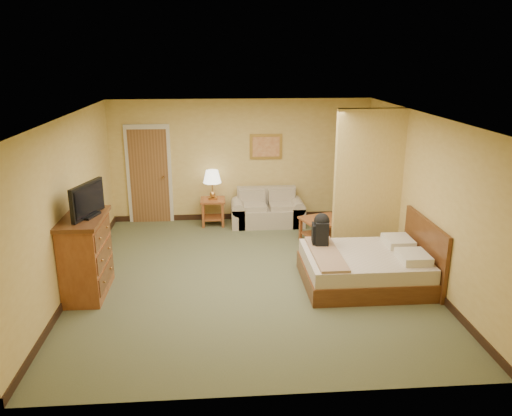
{
  "coord_description": "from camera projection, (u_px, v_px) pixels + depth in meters",
  "views": [
    {
      "loc": [
        -0.49,
        -7.46,
        3.47
      ],
      "look_at": [
        0.14,
        0.6,
        0.98
      ],
      "focal_mm": 35.0,
      "sensor_mm": 36.0,
      "label": 1
    }
  ],
  "objects": [
    {
      "name": "dresser",
      "position": [
        86.0,
        255.0,
        7.4
      ],
      "size": [
        0.6,
        1.14,
        1.22
      ],
      "color": "brown",
      "rests_on": "floor"
    },
    {
      "name": "tv",
      "position": [
        87.0,
        201.0,
        7.16
      ],
      "size": [
        0.3,
        0.8,
        0.5
      ],
      "rotation": [
        0.0,
        0.0,
        -0.3
      ],
      "color": "black",
      "rests_on": "dresser"
    },
    {
      "name": "coffee_table",
      "position": [
        323.0,
        226.0,
        9.49
      ],
      "size": [
        0.94,
        0.94,
        0.48
      ],
      "rotation": [
        0.0,
        0.0,
        0.33
      ],
      "color": "brown",
      "rests_on": "floor"
    },
    {
      "name": "wall_picture",
      "position": [
        266.0,
        147.0,
        10.56
      ],
      "size": [
        0.69,
        0.04,
        0.53
      ],
      "color": "#B78E3F",
      "rests_on": "back_wall"
    },
    {
      "name": "floor",
      "position": [
        251.0,
        276.0,
        8.16
      ],
      "size": [
        6.0,
        6.0,
        0.0
      ],
      "primitive_type": "plane",
      "color": "#545939",
      "rests_on": "ground"
    },
    {
      "name": "back_wall",
      "position": [
        241.0,
        161.0,
        10.64
      ],
      "size": [
        5.5,
        0.02,
        2.6
      ],
      "primitive_type": "cube",
      "color": "#D5B35B",
      "rests_on": "floor"
    },
    {
      "name": "side_table",
      "position": [
        213.0,
        208.0,
        10.53
      ],
      "size": [
        0.51,
        0.51,
        0.56
      ],
      "color": "brown",
      "rests_on": "floor"
    },
    {
      "name": "partition",
      "position": [
        368.0,
        183.0,
        8.82
      ],
      "size": [
        1.2,
        0.15,
        2.6
      ],
      "primitive_type": "cube",
      "color": "#D5B35B",
      "rests_on": "floor"
    },
    {
      "name": "right_wall",
      "position": [
        421.0,
        196.0,
        7.98
      ],
      "size": [
        0.02,
        6.0,
        2.6
      ],
      "primitive_type": "cube",
      "color": "#D5B35B",
      "rests_on": "floor"
    },
    {
      "name": "table_lamp",
      "position": [
        212.0,
        177.0,
        10.34
      ],
      "size": [
        0.37,
        0.37,
        0.62
      ],
      "color": "#B68243",
      "rests_on": "side_table"
    },
    {
      "name": "ceiling",
      "position": [
        250.0,
        116.0,
        7.4
      ],
      "size": [
        6.0,
        6.0,
        0.0
      ],
      "primitive_type": "plane",
      "rotation": [
        3.14,
        0.0,
        0.0
      ],
      "color": "white",
      "rests_on": "back_wall"
    },
    {
      "name": "door",
      "position": [
        149.0,
        175.0,
        10.54
      ],
      "size": [
        0.94,
        0.16,
        2.1
      ],
      "color": "beige",
      "rests_on": "floor"
    },
    {
      "name": "loveseat",
      "position": [
        267.0,
        213.0,
        10.57
      ],
      "size": [
        1.53,
        0.71,
        0.77
      ],
      "color": "tan",
      "rests_on": "floor"
    },
    {
      "name": "bed",
      "position": [
        368.0,
        267.0,
        7.82
      ],
      "size": [
        1.93,
        1.6,
        1.03
      ],
      "color": "#502912",
      "rests_on": "floor"
    },
    {
      "name": "baseboard",
      "position": [
        242.0,
        216.0,
        10.99
      ],
      "size": [
        5.5,
        0.02,
        0.12
      ],
      "primitive_type": "cube",
      "color": "black",
      "rests_on": "floor"
    },
    {
      "name": "left_wall",
      "position": [
        70.0,
        204.0,
        7.58
      ],
      "size": [
        0.02,
        6.0,
        2.6
      ],
      "primitive_type": "cube",
      "color": "#D5B35B",
      "rests_on": "floor"
    },
    {
      "name": "backpack",
      "position": [
        321.0,
        229.0,
        8.0
      ],
      "size": [
        0.25,
        0.33,
        0.55
      ],
      "rotation": [
        0.0,
        0.0,
        -0.1
      ],
      "color": "black",
      "rests_on": "bed"
    }
  ]
}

